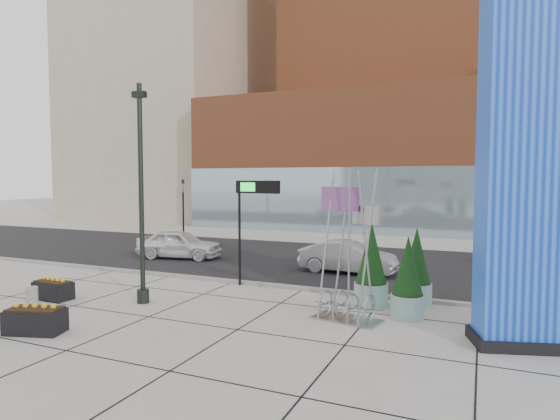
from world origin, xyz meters
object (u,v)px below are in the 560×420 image
at_px(concrete_bollard, 32,298).
at_px(car_white_west, 179,244).
at_px(lamp_post, 142,215).
at_px(public_art_sculpture, 348,281).
at_px(blue_pylon, 543,149).
at_px(overhead_street_sign, 255,196).
at_px(car_silver_mid, 348,257).

xyz_separation_m(concrete_bollard, car_white_west, (-1.29, 9.64, 0.40)).
bearing_deg(lamp_post, car_white_west, 117.88).
distance_m(public_art_sculpture, car_white_west, 12.82).
bearing_deg(blue_pylon, overhead_street_sign, 145.21).
xyz_separation_m(concrete_bollard, car_silver_mid, (7.71, 9.40, 0.35)).
bearing_deg(concrete_bollard, public_art_sculpture, 16.11).
relative_size(blue_pylon, lamp_post, 1.39).
xyz_separation_m(public_art_sculpture, overhead_street_sign, (-4.35, 2.76, 2.31)).
distance_m(concrete_bollard, car_white_west, 9.74).
bearing_deg(blue_pylon, lamp_post, 166.32).
bearing_deg(public_art_sculpture, car_white_west, 158.84).
height_order(public_art_sculpture, overhead_street_sign, public_art_sculpture).
bearing_deg(concrete_bollard, lamp_post, 34.53).
bearing_deg(car_silver_mid, overhead_street_sign, 149.57).
bearing_deg(overhead_street_sign, car_white_west, 156.49).
bearing_deg(car_white_west, lamp_post, -161.98).
relative_size(concrete_bollard, overhead_street_sign, 0.17).
xyz_separation_m(overhead_street_sign, car_silver_mid, (2.54, 3.89, -2.77)).
height_order(lamp_post, concrete_bollard, lamp_post).
xyz_separation_m(public_art_sculpture, concrete_bollard, (-9.52, -2.75, -0.81)).
bearing_deg(overhead_street_sign, concrete_bollard, -124.08).
relative_size(blue_pylon, overhead_street_sign, 2.46).
xyz_separation_m(lamp_post, public_art_sculpture, (6.72, 0.82, -1.78)).
bearing_deg(public_art_sculpture, lamp_post, -161.62).
distance_m(concrete_bollard, overhead_street_sign, 8.18).
relative_size(lamp_post, car_white_west, 1.65).
height_order(blue_pylon, car_silver_mid, blue_pylon).
xyz_separation_m(lamp_post, concrete_bollard, (-2.79, -1.92, -2.59)).
relative_size(overhead_street_sign, car_silver_mid, 0.96).
xyz_separation_m(public_art_sculpture, car_silver_mid, (-1.81, 6.65, -0.46)).
distance_m(lamp_post, car_silver_mid, 9.23).
distance_m(overhead_street_sign, car_white_west, 8.14).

